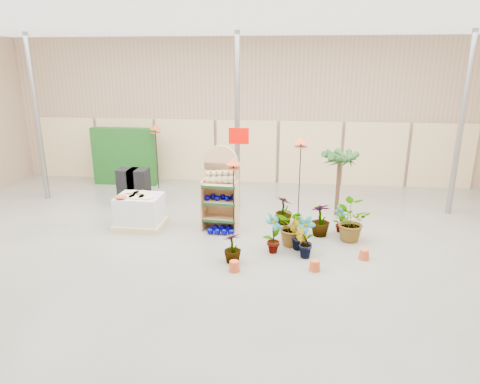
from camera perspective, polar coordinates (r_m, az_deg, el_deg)
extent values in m
cube|color=#69685C|center=(8.51, -3.21, -9.68)|extent=(15.00, 12.00, 0.10)
cube|color=white|center=(7.64, -3.83, 22.83)|extent=(15.00, 12.00, 0.10)
cube|color=#9C7E62|center=(13.69, 0.96, 10.66)|extent=(15.00, 0.10, 4.50)
cylinder|color=gray|center=(13.03, -25.44, 8.71)|extent=(0.14, 0.14, 4.50)
cylinder|color=gray|center=(11.85, 27.37, 7.78)|extent=(0.14, 0.14, 4.50)
cylinder|color=gray|center=(11.17, -0.35, 9.21)|extent=(0.14, 0.14, 4.50)
cube|color=#D0B47D|center=(15.53, -21.84, 5.55)|extent=(1.90, 0.06, 2.00)
cube|color=#D0B47D|center=(14.69, -14.91, 5.60)|extent=(1.90, 0.06, 2.00)
cube|color=#D0B47D|center=(14.09, -7.28, 5.57)|extent=(1.90, 0.06, 2.00)
cube|color=#D0B47D|center=(13.76, 0.88, 5.42)|extent=(1.90, 0.06, 2.00)
cube|color=#D0B47D|center=(13.71, 9.26, 5.16)|extent=(1.90, 0.06, 2.00)
cube|color=#D0B47D|center=(13.95, 17.52, 4.79)|extent=(1.90, 0.06, 2.00)
cube|color=#D0B47D|center=(14.46, 25.33, 4.35)|extent=(1.90, 0.06, 2.00)
cube|color=tan|center=(10.05, -2.50, -0.37)|extent=(0.82, 0.14, 1.54)
cylinder|color=tan|center=(9.84, -2.55, 3.90)|extent=(0.82, 0.14, 0.81)
cube|color=tan|center=(9.99, -2.67, -3.50)|extent=(0.81, 0.51, 0.04)
cube|color=#0F3819|center=(9.78, -2.88, -3.96)|extent=(0.78, 0.09, 0.05)
cube|color=tan|center=(9.85, -2.70, -1.28)|extent=(0.81, 0.51, 0.04)
cube|color=#0F3819|center=(9.64, -2.92, -1.70)|extent=(0.78, 0.09, 0.05)
cube|color=tan|center=(9.73, -2.74, 0.99)|extent=(0.81, 0.51, 0.04)
cube|color=#0F3819|center=(9.52, -2.95, 0.62)|extent=(0.78, 0.09, 0.05)
cube|color=tan|center=(9.95, -4.91, -1.69)|extent=(0.07, 0.45, 1.18)
cube|color=tan|center=(9.83, -0.45, -1.87)|extent=(0.07, 0.45, 1.18)
sphere|color=#C7BA89|center=(9.80, -4.26, 1.70)|extent=(0.16, 0.16, 0.16)
sphere|color=#C7BA89|center=(9.77, -4.28, 2.47)|extent=(0.13, 0.13, 0.13)
sphere|color=#C7BA89|center=(9.78, -3.48, 1.70)|extent=(0.17, 0.17, 0.17)
sphere|color=#C7BA89|center=(9.74, -3.49, 2.50)|extent=(0.13, 0.13, 0.13)
sphere|color=#C7BA89|center=(9.75, -2.69, 1.70)|extent=(0.18, 0.18, 0.18)
sphere|color=#C7BA89|center=(9.72, -2.71, 2.53)|extent=(0.13, 0.13, 0.13)
sphere|color=#C7BA89|center=(9.73, -1.90, 1.71)|extent=(0.19, 0.19, 0.19)
sphere|color=#C7BA89|center=(9.69, -1.91, 2.56)|extent=(0.13, 0.13, 0.13)
sphere|color=#C7BA89|center=(9.71, -1.11, 1.71)|extent=(0.20, 0.20, 0.20)
sphere|color=#C7BA89|center=(9.67, -1.12, 2.59)|extent=(0.13, 0.13, 0.13)
sphere|color=#010068|center=(9.86, -4.39, -0.77)|extent=(0.14, 0.14, 0.14)
sphere|color=#010068|center=(9.94, -3.61, -0.60)|extent=(0.14, 0.14, 0.14)
sphere|color=#010068|center=(9.82, -3.06, -0.82)|extent=(0.14, 0.14, 0.14)
sphere|color=#010068|center=(9.90, -2.29, -0.65)|extent=(0.14, 0.14, 0.14)
sphere|color=#010068|center=(9.78, -1.72, -0.87)|extent=(0.14, 0.14, 0.14)
sphere|color=#010068|center=(9.87, -0.97, -0.70)|extent=(0.14, 0.14, 0.14)
sphere|color=#010068|center=(9.77, -3.99, -5.24)|extent=(0.15, 0.15, 0.15)
sphere|color=#010068|center=(9.98, -3.28, -4.74)|extent=(0.15, 0.15, 0.15)
sphere|color=#010068|center=(9.74, -3.06, -5.29)|extent=(0.15, 0.15, 0.15)
sphere|color=#010068|center=(9.95, -2.37, -4.79)|extent=(0.15, 0.15, 0.15)
sphere|color=#010068|center=(9.72, -2.12, -5.33)|extent=(0.15, 0.15, 0.15)
sphere|color=#010068|center=(9.93, -1.46, -4.83)|extent=(0.15, 0.15, 0.15)
sphere|color=#010068|center=(9.70, -1.19, -5.38)|extent=(0.15, 0.15, 0.15)
cube|color=#D0B47D|center=(10.44, -13.08, -4.20)|extent=(1.12, 0.94, 0.14)
cube|color=silver|center=(10.31, -13.22, -2.18)|extent=(1.02, 0.84, 0.64)
cylinder|color=beige|center=(10.17, -14.82, -0.56)|extent=(0.37, 0.37, 0.04)
cylinder|color=beige|center=(10.09, -13.61, -0.61)|extent=(0.37, 0.37, 0.04)
cylinder|color=beige|center=(10.01, -12.38, -0.66)|extent=(0.37, 0.37, 0.04)
cylinder|color=beige|center=(10.41, -14.29, -0.11)|extent=(0.37, 0.37, 0.04)
cylinder|color=beige|center=(10.33, -13.10, -0.15)|extent=(0.37, 0.37, 0.04)
cube|color=black|center=(11.99, -13.20, -0.51)|extent=(0.50, 0.50, 0.50)
cube|color=black|center=(11.85, -13.36, 1.80)|extent=(0.50, 0.50, 0.50)
cube|color=black|center=(12.09, -14.54, -0.46)|extent=(0.50, 0.50, 0.50)
cube|color=black|center=(11.96, -14.71, 1.83)|extent=(0.50, 0.50, 0.50)
cube|color=#164C16|center=(13.99, -15.17, 4.60)|extent=(2.00, 0.30, 1.80)
cylinder|color=gray|center=(10.89, -0.14, 2.84)|extent=(0.05, 0.05, 2.20)
cube|color=#D70800|center=(10.67, -0.17, 7.48)|extent=(0.50, 0.03, 0.40)
cylinder|color=black|center=(9.55, -0.87, -1.31)|extent=(0.02, 0.02, 1.53)
cylinder|color=#C24A26|center=(9.34, -0.89, 3.15)|extent=(0.30, 0.30, 0.02)
cone|color=#C24A26|center=(9.30, -0.89, 4.16)|extent=(0.34, 0.34, 0.14)
cylinder|color=black|center=(10.12, 7.90, 0.68)|extent=(0.02, 0.02, 1.90)
cylinder|color=#C24A26|center=(9.89, 8.12, 5.98)|extent=(0.30, 0.30, 0.02)
cone|color=#C24A26|center=(9.86, 8.16, 6.95)|extent=(0.34, 0.34, 0.14)
cylinder|color=black|center=(13.27, -10.98, 4.08)|extent=(0.02, 0.02, 1.73)
cylinder|color=#C24A26|center=(13.11, -11.20, 7.78)|extent=(0.30, 0.30, 0.02)
cone|color=#C24A26|center=(13.08, -11.24, 8.51)|extent=(0.34, 0.34, 0.14)
cylinder|color=#4D311E|center=(11.04, 12.90, 0.47)|extent=(0.10, 0.10, 1.41)
imported|color=#1F4A1A|center=(8.74, 4.46, -5.52)|extent=(0.48, 0.54, 0.85)
imported|color=#1F4A1A|center=(9.02, 7.58, -5.71)|extent=(0.43, 0.43, 0.62)
imported|color=#1F4A1A|center=(9.13, 7.16, -4.57)|extent=(1.01, 0.98, 0.86)
imported|color=#1F4A1A|center=(9.75, 10.70, -3.60)|extent=(0.54, 0.54, 0.77)
imported|color=#1F4A1A|center=(10.06, 13.17, -3.57)|extent=(0.39, 0.38, 0.62)
imported|color=#1F4A1A|center=(8.37, -0.98, -7.42)|extent=(0.48, 0.48, 0.62)
imported|color=#1F4A1A|center=(8.79, 8.74, -5.74)|extent=(0.51, 0.48, 0.80)
imported|color=#1F4A1A|center=(8.65, 8.50, -6.79)|extent=(0.35, 0.29, 0.61)
imported|color=#1F4A1A|center=(9.61, 14.31, -3.78)|extent=(1.05, 1.06, 0.89)
imported|color=#1F4A1A|center=(10.33, 5.88, -2.40)|extent=(0.55, 0.55, 0.70)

